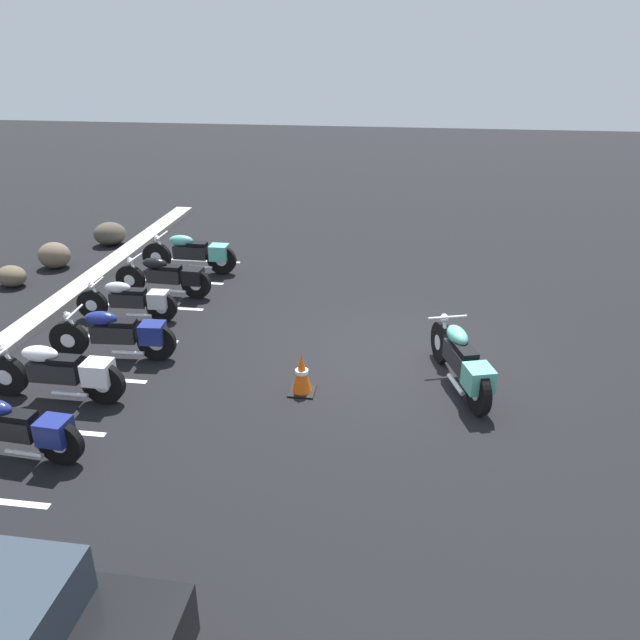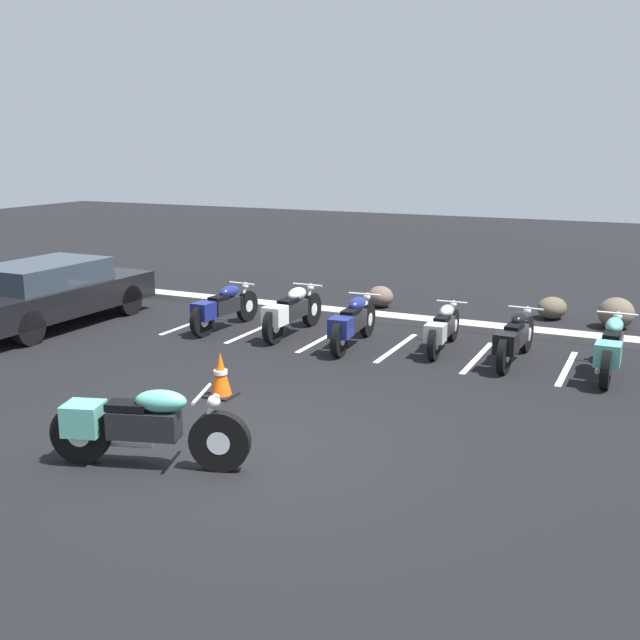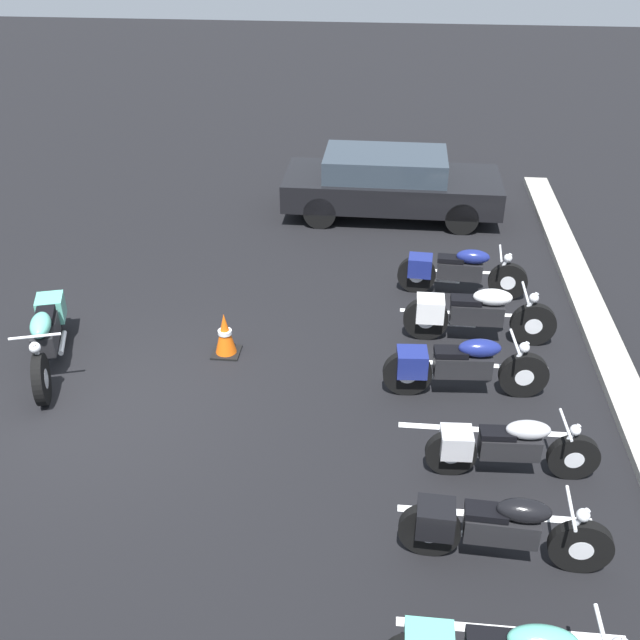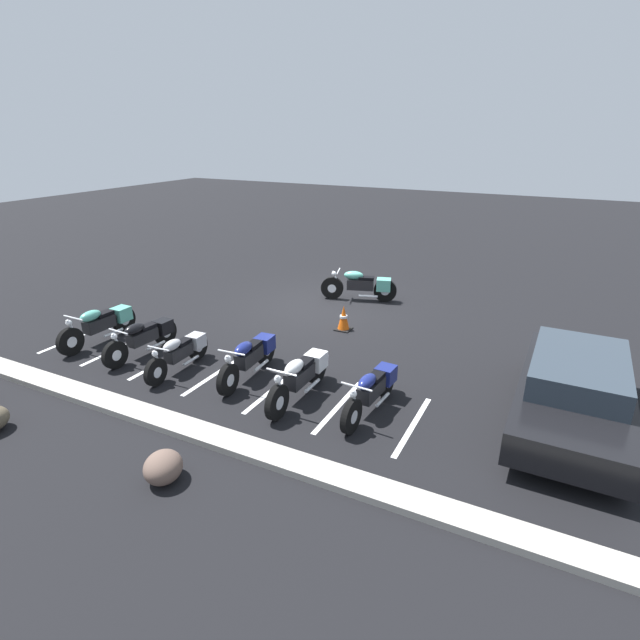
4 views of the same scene
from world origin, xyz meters
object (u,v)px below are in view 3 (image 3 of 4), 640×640
parked_bike_1 (472,313)px  car_black (390,183)px  parked_bike_2 (458,366)px  parked_bike_3 (504,447)px  parked_bike_0 (456,271)px  motorcycle_teal_featured (47,333)px  parked_bike_4 (494,528)px  traffic_cone (225,335)px

parked_bike_1 → car_black: car_black is taller
parked_bike_1 → parked_bike_2: 1.41m
parked_bike_1 → parked_bike_3: 2.92m
parked_bike_0 → car_black: bearing=112.9°
motorcycle_teal_featured → parked_bike_2: 5.69m
parked_bike_4 → car_black: 9.02m
parked_bike_0 → parked_bike_1: (1.42, 0.15, 0.03)m
traffic_cone → parked_bike_0: bearing=122.1°
parked_bike_2 → traffic_cone: bearing=164.5°
parked_bike_0 → parked_bike_3: bearing=-82.1°
traffic_cone → parked_bike_1: bearing=101.2°
parked_bike_1 → parked_bike_4: parked_bike_1 is taller
motorcycle_teal_featured → car_black: 7.55m
parked_bike_0 → parked_bike_4: bearing=-85.5°
motorcycle_teal_featured → parked_bike_1: (-1.18, 5.98, -0.02)m
parked_bike_4 → car_black: car_black is taller
parked_bike_2 → car_black: (-6.12, -1.01, 0.22)m
parked_bike_1 → parked_bike_4: bearing=-91.0°
motorcycle_teal_featured → parked_bike_2: motorcycle_teal_featured is taller
parked_bike_2 → car_black: bearing=95.6°
parked_bike_1 → traffic_cone: 3.63m
motorcycle_teal_featured → parked_bike_3: size_ratio=1.13×
motorcycle_teal_featured → car_black: car_black is taller
parked_bike_0 → parked_bike_4: (5.62, 0.06, -0.00)m
parked_bike_1 → parked_bike_4: size_ratio=1.06×
parked_bike_1 → parked_bike_3: (2.92, 0.15, -0.05)m
parked_bike_4 → car_black: (-8.94, -1.20, 0.24)m
motorcycle_teal_featured → parked_bike_0: motorcycle_teal_featured is taller
parked_bike_3 → parked_bike_0: bearing=91.4°
parked_bike_3 → traffic_cone: size_ratio=3.00×
motorcycle_teal_featured → parked_bike_4: 6.62m
car_black → motorcycle_teal_featured: bearing=-128.0°
parked_bike_2 → parked_bike_4: bearing=-89.8°
parked_bike_3 → parked_bike_1: bearing=90.3°
parked_bike_4 → parked_bike_1: bearing=91.5°
parked_bike_2 → parked_bike_4: (2.82, 0.20, -0.02)m
parked_bike_0 → traffic_cone: (2.13, -3.40, -0.13)m
parked_bike_3 → parked_bike_4: bearing=-103.2°
parked_bike_2 → traffic_cone: parked_bike_2 is taller
parked_bike_4 → parked_bike_3: bearing=82.2°
parked_bike_0 → parked_bike_2: 2.81m
parked_bike_3 → car_black: bearing=98.1°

